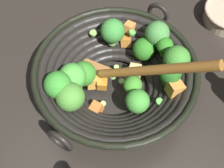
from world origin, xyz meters
name	(u,v)px	position (x,y,z in m)	size (l,w,h in m)	color
ground_plane	(115,91)	(0.00, 0.00, 0.00)	(4.00, 4.00, 0.00)	#28231E
wok	(116,75)	(0.00, 0.00, 0.06)	(0.35, 0.38, 0.22)	black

